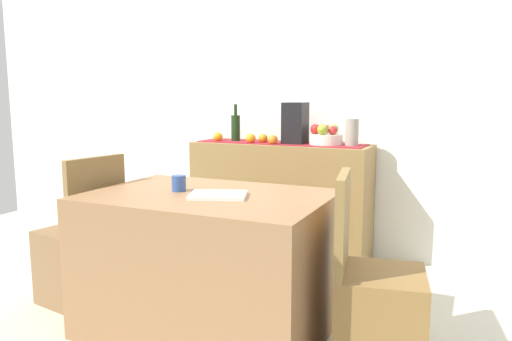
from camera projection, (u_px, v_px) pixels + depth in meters
ground_plane at (231, 300)px, 3.08m from camera, size 6.40×6.40×0.02m
room_wall_rear at (297, 82)px, 3.94m from camera, size 6.40×0.06×2.70m
sideboard_console at (280, 200)px, 3.86m from camera, size 1.37×0.42×0.88m
table_runner at (281, 143)px, 3.79m from camera, size 1.29×0.32×0.01m
fruit_bowl at (326, 139)px, 3.64m from camera, size 0.24×0.24×0.07m
apple_rear at (315, 129)px, 3.65m from camera, size 0.07×0.07×0.07m
apple_upper at (333, 130)px, 3.59m from camera, size 0.07×0.07×0.07m
apple_left at (325, 129)px, 3.69m from camera, size 0.07×0.07×0.07m
apple_center at (333, 129)px, 3.65m from camera, size 0.07×0.07×0.07m
apple_right at (322, 130)px, 3.56m from camera, size 0.08×0.08×0.08m
wine_bottle at (236, 127)px, 3.93m from camera, size 0.07×0.07×0.29m
coffee_maker at (295, 123)px, 3.72m from camera, size 0.16×0.18×0.31m
ceramic_vase at (352, 133)px, 3.55m from camera, size 0.09×0.09×0.20m
orange_loose_far at (251, 138)px, 3.78m from camera, size 0.08×0.08×0.08m
orange_loose_end at (263, 139)px, 3.80m from camera, size 0.07×0.07×0.07m
orange_loose_mid at (218, 137)px, 3.92m from camera, size 0.08×0.08×0.08m
orange_loose_near_bowl at (273, 140)px, 3.69m from camera, size 0.07×0.07×0.07m
dining_table at (209, 262)px, 2.64m from camera, size 1.24×0.84×0.74m
open_book at (218, 195)px, 2.50m from camera, size 0.34×0.29×0.02m
coffee_cup at (179, 183)px, 2.65m from camera, size 0.08×0.08×0.09m
chair_near_window at (82, 259)px, 3.01m from camera, size 0.46×0.46×0.90m
chair_by_corner at (376, 310)px, 2.29m from camera, size 0.46×0.46×0.90m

